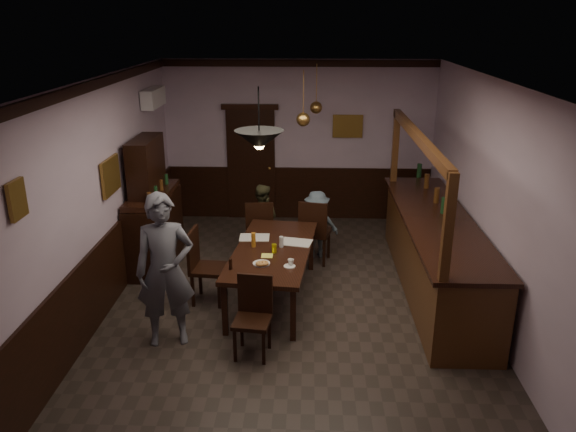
{
  "coord_description": "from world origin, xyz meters",
  "views": [
    {
      "loc": [
        0.18,
        -6.35,
        3.73
      ],
      "look_at": [
        -0.08,
        0.83,
        1.15
      ],
      "focal_mm": 35.0,
      "sensor_mm": 36.0,
      "label": 1
    }
  ],
  "objects_px": {
    "coffee_cup": "(291,262)",
    "sideboard": "(153,215)",
    "bar_counter": "(435,251)",
    "person_standing": "(165,271)",
    "chair_far_left": "(259,228)",
    "person_seated_left": "(262,219)",
    "dining_table": "(273,253)",
    "pendant_brass_far": "(316,108)",
    "pendant_iron": "(259,140)",
    "chair_near": "(253,312)",
    "person_seated_right": "(317,224)",
    "soda_can": "(274,248)",
    "pendant_brass_mid": "(303,120)",
    "chair_far_right": "(314,229)",
    "chair_side": "(202,263)"
  },
  "relations": [
    {
      "from": "bar_counter",
      "to": "person_standing",
      "type": "bearing_deg",
      "value": -156.24
    },
    {
      "from": "person_seated_right",
      "to": "coffee_cup",
      "type": "relative_size",
      "value": 13.82
    },
    {
      "from": "person_standing",
      "to": "coffee_cup",
      "type": "height_order",
      "value": "person_standing"
    },
    {
      "from": "bar_counter",
      "to": "pendant_iron",
      "type": "relative_size",
      "value": 5.79
    },
    {
      "from": "pendant_brass_far",
      "to": "soda_can",
      "type": "bearing_deg",
      "value": -103.02
    },
    {
      "from": "dining_table",
      "to": "chair_near",
      "type": "relative_size",
      "value": 2.43
    },
    {
      "from": "coffee_cup",
      "to": "sideboard",
      "type": "distance_m",
      "value": 2.73
    },
    {
      "from": "chair_near",
      "to": "chair_far_left",
      "type": "bearing_deg",
      "value": 100.4
    },
    {
      "from": "sideboard",
      "to": "chair_near",
      "type": "bearing_deg",
      "value": -53.52
    },
    {
      "from": "soda_can",
      "to": "pendant_brass_far",
      "type": "relative_size",
      "value": 0.15
    },
    {
      "from": "sideboard",
      "to": "pendant_brass_far",
      "type": "xyz_separation_m",
      "value": [
        2.51,
        1.17,
        1.49
      ]
    },
    {
      "from": "bar_counter",
      "to": "pendant_brass_mid",
      "type": "height_order",
      "value": "pendant_brass_mid"
    },
    {
      "from": "bar_counter",
      "to": "soda_can",
      "type": "bearing_deg",
      "value": -166.9
    },
    {
      "from": "soda_can",
      "to": "chair_far_left",
      "type": "bearing_deg",
      "value": 102.64
    },
    {
      "from": "chair_side",
      "to": "pendant_brass_far",
      "type": "relative_size",
      "value": 1.28
    },
    {
      "from": "chair_far_left",
      "to": "person_seated_right",
      "type": "relative_size",
      "value": 0.91
    },
    {
      "from": "pendant_iron",
      "to": "pendant_brass_far",
      "type": "distance_m",
      "value": 3.14
    },
    {
      "from": "soda_can",
      "to": "sideboard",
      "type": "relative_size",
      "value": 0.06
    },
    {
      "from": "chair_far_right",
      "to": "sideboard",
      "type": "xyz_separation_m",
      "value": [
        -2.5,
        -0.11,
        0.24
      ]
    },
    {
      "from": "chair_far_left",
      "to": "coffee_cup",
      "type": "distance_m",
      "value": 1.94
    },
    {
      "from": "chair_near",
      "to": "coffee_cup",
      "type": "height_order",
      "value": "chair_near"
    },
    {
      "from": "bar_counter",
      "to": "pendant_brass_far",
      "type": "relative_size",
      "value": 5.01
    },
    {
      "from": "person_standing",
      "to": "pendant_iron",
      "type": "distance_m",
      "value": 1.87
    },
    {
      "from": "coffee_cup",
      "to": "bar_counter",
      "type": "xyz_separation_m",
      "value": [
        2.01,
        0.93,
        -0.22
      ]
    },
    {
      "from": "person_seated_right",
      "to": "soda_can",
      "type": "distance_m",
      "value": 1.75
    },
    {
      "from": "chair_near",
      "to": "pendant_iron",
      "type": "height_order",
      "value": "pendant_iron"
    },
    {
      "from": "chair_near",
      "to": "coffee_cup",
      "type": "distance_m",
      "value": 0.92
    },
    {
      "from": "person_standing",
      "to": "soda_can",
      "type": "distance_m",
      "value": 1.57
    },
    {
      "from": "chair_far_right",
      "to": "pendant_brass_mid",
      "type": "xyz_separation_m",
      "value": [
        -0.19,
        -0.05,
        1.72
      ]
    },
    {
      "from": "coffee_cup",
      "to": "person_standing",
      "type": "bearing_deg",
      "value": -151.41
    },
    {
      "from": "pendant_iron",
      "to": "pendant_brass_far",
      "type": "height_order",
      "value": "same"
    },
    {
      "from": "person_standing",
      "to": "pendant_brass_mid",
      "type": "height_order",
      "value": "pendant_brass_mid"
    },
    {
      "from": "chair_far_left",
      "to": "pendant_iron",
      "type": "xyz_separation_m",
      "value": [
        0.21,
        -2.1,
        1.86
      ]
    },
    {
      "from": "chair_near",
      "to": "pendant_iron",
      "type": "distance_m",
      "value": 1.96
    },
    {
      "from": "pendant_brass_mid",
      "to": "pendant_brass_far",
      "type": "height_order",
      "value": "same"
    },
    {
      "from": "soda_can",
      "to": "pendant_iron",
      "type": "distance_m",
      "value": 1.73
    },
    {
      "from": "chair_near",
      "to": "pendant_brass_far",
      "type": "relative_size",
      "value": 1.16
    },
    {
      "from": "person_standing",
      "to": "pendant_iron",
      "type": "bearing_deg",
      "value": 3.63
    },
    {
      "from": "pendant_brass_far",
      "to": "pendant_brass_mid",
      "type": "bearing_deg",
      "value": -100.22
    },
    {
      "from": "person_seated_left",
      "to": "pendant_iron",
      "type": "relative_size",
      "value": 1.68
    },
    {
      "from": "chair_far_left",
      "to": "person_seated_left",
      "type": "relative_size",
      "value": 0.85
    },
    {
      "from": "person_seated_right",
      "to": "pendant_iron",
      "type": "bearing_deg",
      "value": 64.22
    },
    {
      "from": "chair_side",
      "to": "sideboard",
      "type": "height_order",
      "value": "sideboard"
    },
    {
      "from": "dining_table",
      "to": "pendant_iron",
      "type": "height_order",
      "value": "pendant_iron"
    },
    {
      "from": "bar_counter",
      "to": "chair_far_left",
      "type": "bearing_deg",
      "value": 160.36
    },
    {
      "from": "chair_far_left",
      "to": "soda_can",
      "type": "xyz_separation_m",
      "value": [
        0.32,
        -1.44,
        0.26
      ]
    },
    {
      "from": "chair_side",
      "to": "soda_can",
      "type": "distance_m",
      "value": 1.01
    },
    {
      "from": "dining_table",
      "to": "pendant_brass_far",
      "type": "height_order",
      "value": "pendant_brass_far"
    },
    {
      "from": "person_standing",
      "to": "coffee_cup",
      "type": "bearing_deg",
      "value": 9.02
    },
    {
      "from": "chair_far_left",
      "to": "pendant_iron",
      "type": "height_order",
      "value": "pendant_iron"
    }
  ]
}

